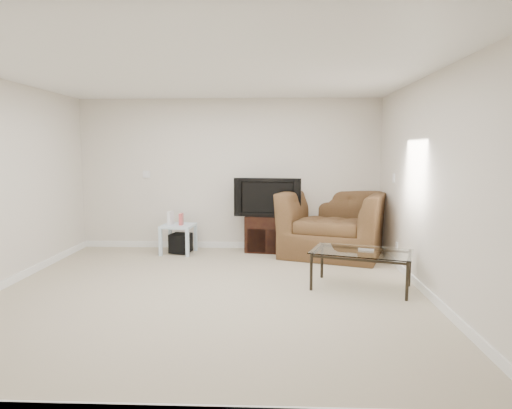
{
  "coord_description": "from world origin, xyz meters",
  "views": [
    {
      "loc": [
        0.76,
        -5.1,
        1.65
      ],
      "look_at": [
        0.5,
        1.2,
        0.9
      ],
      "focal_mm": 32.0,
      "sensor_mm": 36.0,
      "label": 1
    }
  ],
  "objects_px": {
    "television": "(268,197)",
    "side_table": "(178,239)",
    "tv_stand": "(268,233)",
    "coffee_table": "(361,270)",
    "subwoofer": "(181,243)",
    "recliner": "(333,213)"
  },
  "relations": [
    {
      "from": "television",
      "to": "subwoofer",
      "type": "relative_size",
      "value": 3.35
    },
    {
      "from": "tv_stand",
      "to": "television",
      "type": "distance_m",
      "value": 0.61
    },
    {
      "from": "tv_stand",
      "to": "subwoofer",
      "type": "bearing_deg",
      "value": -163.68
    },
    {
      "from": "television",
      "to": "side_table",
      "type": "relative_size",
      "value": 2.06
    },
    {
      "from": "subwoofer",
      "to": "coffee_table",
      "type": "distance_m",
      "value": 3.12
    },
    {
      "from": "subwoofer",
      "to": "recliner",
      "type": "bearing_deg",
      "value": -0.37
    },
    {
      "from": "tv_stand",
      "to": "recliner",
      "type": "xyz_separation_m",
      "value": [
        1.02,
        -0.23,
        0.38
      ]
    },
    {
      "from": "tv_stand",
      "to": "side_table",
      "type": "distance_m",
      "value": 1.46
    },
    {
      "from": "tv_stand",
      "to": "coffee_table",
      "type": "distance_m",
      "value": 2.3
    },
    {
      "from": "side_table",
      "to": "subwoofer",
      "type": "xyz_separation_m",
      "value": [
        0.03,
        0.02,
        -0.07
      ]
    },
    {
      "from": "subwoofer",
      "to": "coffee_table",
      "type": "xyz_separation_m",
      "value": [
        2.55,
        -1.79,
        0.06
      ]
    },
    {
      "from": "television",
      "to": "side_table",
      "type": "xyz_separation_m",
      "value": [
        -1.44,
        -0.2,
        -0.67
      ]
    },
    {
      "from": "coffee_table",
      "to": "side_table",
      "type": "bearing_deg",
      "value": 145.58
    },
    {
      "from": "television",
      "to": "side_table",
      "type": "height_order",
      "value": "television"
    },
    {
      "from": "tv_stand",
      "to": "television",
      "type": "height_order",
      "value": "television"
    },
    {
      "from": "side_table",
      "to": "subwoofer",
      "type": "relative_size",
      "value": 1.63
    },
    {
      "from": "television",
      "to": "recliner",
      "type": "relative_size",
      "value": 0.65
    },
    {
      "from": "coffee_table",
      "to": "tv_stand",
      "type": "bearing_deg",
      "value": 119.72
    },
    {
      "from": "television",
      "to": "tv_stand",
      "type": "bearing_deg",
      "value": 88.98
    },
    {
      "from": "side_table",
      "to": "coffee_table",
      "type": "distance_m",
      "value": 3.13
    },
    {
      "from": "tv_stand",
      "to": "recliner",
      "type": "relative_size",
      "value": 0.46
    },
    {
      "from": "subwoofer",
      "to": "recliner",
      "type": "xyz_separation_m",
      "value": [
        2.43,
        -0.02,
        0.51
      ]
    }
  ]
}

